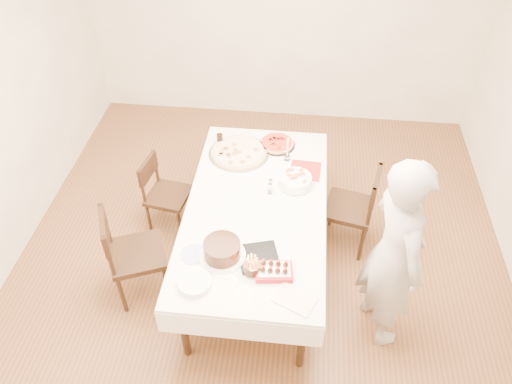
# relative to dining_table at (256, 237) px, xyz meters

# --- Properties ---
(floor) EXTENTS (5.00, 5.00, 0.00)m
(floor) POSITION_rel_dining_table_xyz_m (0.04, 0.01, -0.38)
(floor) COLOR brown
(floor) RESTS_ON ground
(wall_back) EXTENTS (4.50, 0.04, 2.70)m
(wall_back) POSITION_rel_dining_table_xyz_m (0.04, 2.51, 0.98)
(wall_back) COLOR #EBE1C6
(wall_back) RESTS_ON floor
(dining_table) EXTENTS (1.18, 2.16, 0.75)m
(dining_table) POSITION_rel_dining_table_xyz_m (0.00, 0.00, 0.00)
(dining_table) COLOR white
(dining_table) RESTS_ON floor
(chair_right_savory) EXTENTS (0.55, 0.55, 0.89)m
(chair_right_savory) POSITION_rel_dining_table_xyz_m (0.81, 0.38, 0.07)
(chair_right_savory) COLOR black
(chair_right_savory) RESTS_ON floor
(chair_left_savory) EXTENTS (0.47, 0.47, 0.79)m
(chair_left_savory) POSITION_rel_dining_table_xyz_m (-0.88, 0.42, 0.02)
(chair_left_savory) COLOR black
(chair_left_savory) RESTS_ON floor
(chair_left_dessert) EXTENTS (0.62, 0.62, 0.93)m
(chair_left_dessert) POSITION_rel_dining_table_xyz_m (-0.94, -0.37, 0.09)
(chair_left_dessert) COLOR black
(chair_left_dessert) RESTS_ON floor
(person) EXTENTS (0.61, 0.73, 1.72)m
(person) POSITION_rel_dining_table_xyz_m (1.05, -0.50, 0.48)
(person) COLOR beige
(person) RESTS_ON floor
(pizza_white) EXTENTS (0.74, 0.74, 0.04)m
(pizza_white) POSITION_rel_dining_table_xyz_m (-0.23, 0.67, 0.40)
(pizza_white) COLOR beige
(pizza_white) RESTS_ON dining_table
(pizza_pepperoni) EXTENTS (0.44, 0.44, 0.04)m
(pizza_pepperoni) POSITION_rel_dining_table_xyz_m (0.11, 0.84, 0.40)
(pizza_pepperoni) COLOR red
(pizza_pepperoni) RESTS_ON dining_table
(red_placemat) EXTENTS (0.28, 0.28, 0.01)m
(red_placemat) POSITION_rel_dining_table_xyz_m (0.39, 0.50, 0.38)
(red_placemat) COLOR #B21E1E
(red_placemat) RESTS_ON dining_table
(pasta_bowl) EXTENTS (0.35, 0.35, 0.09)m
(pasta_bowl) POSITION_rel_dining_table_xyz_m (0.31, 0.29, 0.43)
(pasta_bowl) COLOR white
(pasta_bowl) RESTS_ON dining_table
(taper_candle) EXTENTS (0.06, 0.06, 0.25)m
(taper_candle) POSITION_rel_dining_table_xyz_m (0.21, 0.63, 0.50)
(taper_candle) COLOR white
(taper_candle) RESTS_ON dining_table
(shaker_pair) EXTENTS (0.10, 0.10, 0.11)m
(shaker_pair) POSITION_rel_dining_table_xyz_m (0.10, 0.17, 0.43)
(shaker_pair) COLOR white
(shaker_pair) RESTS_ON dining_table
(cola_glass) EXTENTS (0.07, 0.07, 0.11)m
(cola_glass) POSITION_rel_dining_table_xyz_m (-0.43, 0.81, 0.43)
(cola_glass) COLOR black
(cola_glass) RESTS_ON dining_table
(layer_cake) EXTENTS (0.36, 0.36, 0.14)m
(layer_cake) POSITION_rel_dining_table_xyz_m (-0.19, -0.55, 0.44)
(layer_cake) COLOR black
(layer_cake) RESTS_ON dining_table
(cake_board) EXTENTS (0.36, 0.36, 0.01)m
(cake_board) POSITION_rel_dining_table_xyz_m (0.08, -0.53, 0.38)
(cake_board) COLOR black
(cake_board) RESTS_ON dining_table
(birthday_cake) EXTENTS (0.13, 0.13, 0.14)m
(birthday_cake) POSITION_rel_dining_table_xyz_m (0.04, -0.67, 0.46)
(birthday_cake) COLOR #32150D
(birthday_cake) RESTS_ON dining_table
(strawberry_box) EXTENTS (0.28, 0.20, 0.07)m
(strawberry_box) POSITION_rel_dining_table_xyz_m (0.20, -0.67, 0.41)
(strawberry_box) COLOR #A3121E
(strawberry_box) RESTS_ON dining_table
(box_lid) EXTENTS (0.33, 0.29, 0.02)m
(box_lid) POSITION_rel_dining_table_xyz_m (0.36, -0.88, 0.38)
(box_lid) COLOR beige
(box_lid) RESTS_ON dining_table
(plate_stack) EXTENTS (0.30, 0.30, 0.05)m
(plate_stack) POSITION_rel_dining_table_xyz_m (-0.34, -0.83, 0.40)
(plate_stack) COLOR white
(plate_stack) RESTS_ON dining_table
(china_plate) EXTENTS (0.25, 0.25, 0.01)m
(china_plate) POSITION_rel_dining_table_xyz_m (-0.41, -0.56, 0.38)
(china_plate) COLOR white
(china_plate) RESTS_ON dining_table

